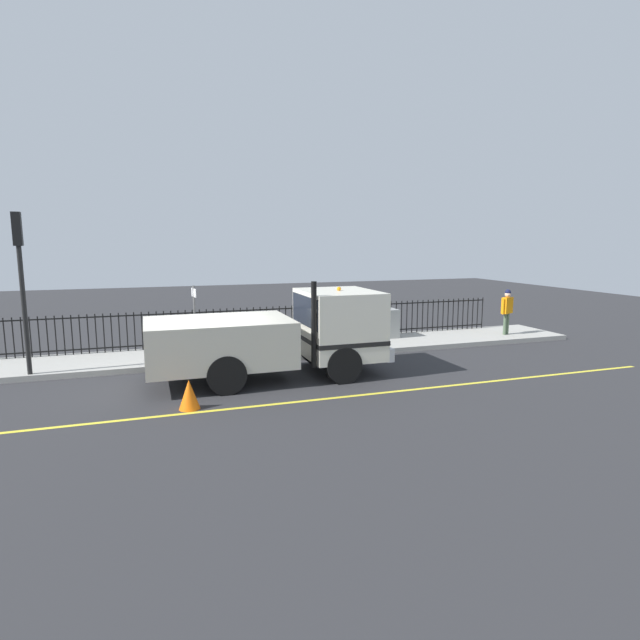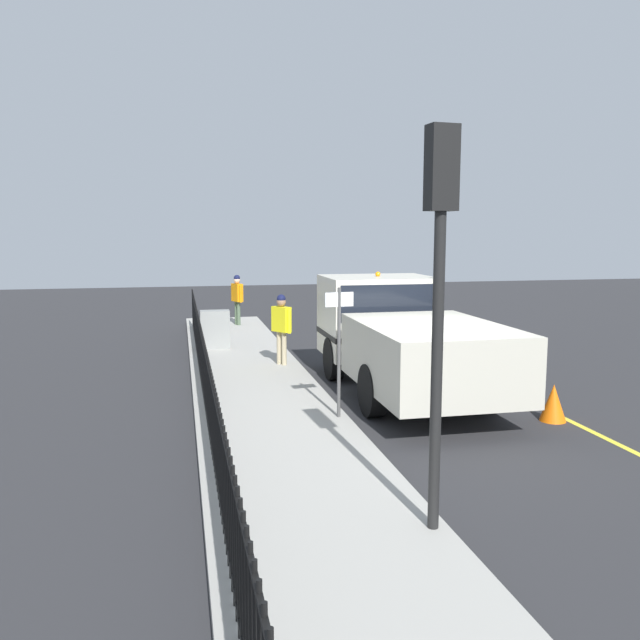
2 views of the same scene
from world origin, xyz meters
TOP-DOWN VIEW (x-y plane):
  - ground_plane at (0.00, 0.00)m, footprint 58.84×58.84m
  - sidewalk_slab at (2.81, 0.00)m, footprint 2.59×26.74m
  - lane_marking at (-2.38, 0.00)m, footprint 0.12×24.07m
  - work_truck at (-0.15, -2.14)m, footprint 2.50×6.29m
  - worker_standing at (1.97, -4.46)m, footprint 0.45×0.53m
  - pedestrian_distant at (2.42, -11.35)m, footprint 0.38×0.59m
  - iron_fence at (3.91, -0.00)m, footprint 0.04×22.77m
  - traffic_light_near at (1.70, 4.42)m, footprint 0.32×0.24m
  - utility_cabinet at (3.40, -7.00)m, footprint 0.79×0.41m
  - traffic_cone at (-2.08, 0.62)m, footprint 0.46×0.46m
  - street_sign at (1.69, 0.12)m, footprint 0.50×0.08m

SIDE VIEW (x-z plane):
  - ground_plane at x=0.00m, z-range 0.00..0.00m
  - lane_marking at x=-2.38m, z-range 0.00..0.01m
  - sidewalk_slab at x=2.81m, z-range 0.00..0.16m
  - traffic_cone at x=-2.08m, z-range 0.00..0.66m
  - utility_cabinet at x=3.40m, z-range 0.16..1.20m
  - iron_fence at x=3.91m, z-range 0.17..1.41m
  - worker_standing at x=1.97m, z-range 0.35..2.04m
  - pedestrian_distant at x=2.42m, z-range 0.35..2.05m
  - work_truck at x=-0.15m, z-range -0.08..2.59m
  - street_sign at x=1.69m, z-range 0.45..2.67m
  - traffic_light_near at x=1.70m, z-range 1.04..5.25m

